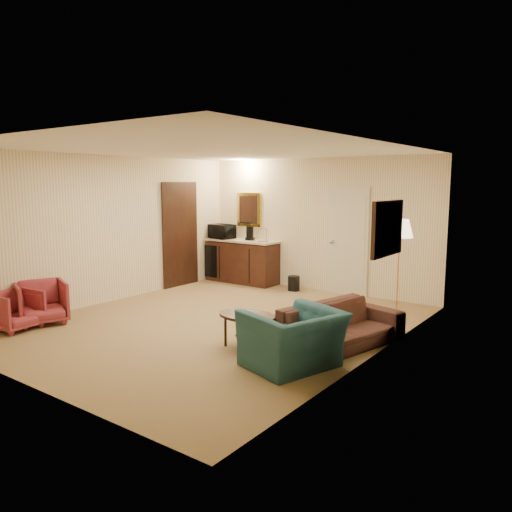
{
  "coord_description": "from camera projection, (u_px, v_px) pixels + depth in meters",
  "views": [
    {
      "loc": [
        4.83,
        -5.62,
        2.11
      ],
      "look_at": [
        0.35,
        0.5,
        1.0
      ],
      "focal_mm": 35.0,
      "sensor_mm": 36.0,
      "label": 1
    }
  ],
  "objects": [
    {
      "name": "ground",
      "position": [
        218.0,
        323.0,
        7.61
      ],
      "size": [
        6.0,
        6.0,
        0.0
      ],
      "primitive_type": "plane",
      "color": "olive",
      "rests_on": "ground"
    },
    {
      "name": "room_walls",
      "position": [
        244.0,
        208.0,
        8.03
      ],
      "size": [
        5.02,
        6.01,
        2.61
      ],
      "color": "#F8E3BA",
      "rests_on": "ground"
    },
    {
      "name": "wetbar_cabinet",
      "position": [
        242.0,
        261.0,
        10.68
      ],
      "size": [
        1.64,
        0.58,
        0.92
      ],
      "primitive_type": "cube",
      "color": "#361E11",
      "rests_on": "ground"
    },
    {
      "name": "sofa",
      "position": [
        337.0,
        319.0,
        6.42
      ],
      "size": [
        1.02,
        2.02,
        0.76
      ],
      "primitive_type": "imported",
      "rotation": [
        0.0,
        0.0,
        1.32
      ],
      "color": "black",
      "rests_on": "ground"
    },
    {
      "name": "teal_armchair",
      "position": [
        293.0,
        330.0,
        5.72
      ],
      "size": [
        0.95,
        1.18,
        0.9
      ],
      "primitive_type": "imported",
      "rotation": [
        0.0,
        0.0,
        -1.88
      ],
      "color": "#214653",
      "rests_on": "ground"
    },
    {
      "name": "rose_chair_near",
      "position": [
        15.0,
        308.0,
        7.23
      ],
      "size": [
        0.63,
        0.66,
        0.63
      ],
      "primitive_type": "imported",
      "rotation": [
        0.0,
        0.0,
        1.67
      ],
      "color": "#9A3332",
      "rests_on": "ground"
    },
    {
      "name": "rose_chair_far",
      "position": [
        41.0,
        300.0,
        7.54
      ],
      "size": [
        0.86,
        0.89,
        0.72
      ],
      "primitive_type": "imported",
      "rotation": [
        0.0,
        0.0,
        1.19
      ],
      "color": "#9A3332",
      "rests_on": "ground"
    },
    {
      "name": "coffee_table",
      "position": [
        247.0,
        332.0,
        6.39
      ],
      "size": [
        0.92,
        0.75,
        0.46
      ],
      "primitive_type": "cube",
      "rotation": [
        0.0,
        0.0,
        -0.3
      ],
      "color": "black",
      "rests_on": "ground"
    },
    {
      "name": "floor_lamp",
      "position": [
        398.0,
        268.0,
        7.88
      ],
      "size": [
        0.48,
        0.48,
        1.57
      ],
      "primitive_type": "cube",
      "rotation": [
        0.0,
        0.0,
        -0.18
      ],
      "color": "#B3803B",
      "rests_on": "ground"
    },
    {
      "name": "waste_bin",
      "position": [
        294.0,
        283.0,
        9.88
      ],
      "size": [
        0.29,
        0.29,
        0.29
      ],
      "primitive_type": "cylinder",
      "rotation": [
        0.0,
        0.0,
        0.29
      ],
      "color": "black",
      "rests_on": "ground"
    },
    {
      "name": "microwave",
      "position": [
        222.0,
        230.0,
        10.82
      ],
      "size": [
        0.6,
        0.41,
        0.38
      ],
      "primitive_type": "imported",
      "rotation": [
        0.0,
        0.0,
        -0.19
      ],
      "color": "black",
      "rests_on": "wetbar_cabinet"
    },
    {
      "name": "coffee_maker",
      "position": [
        250.0,
        233.0,
        10.5
      ],
      "size": [
        0.19,
        0.19,
        0.29
      ],
      "primitive_type": "cylinder",
      "rotation": [
        0.0,
        0.0,
        0.21
      ],
      "color": "black",
      "rests_on": "wetbar_cabinet"
    }
  ]
}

